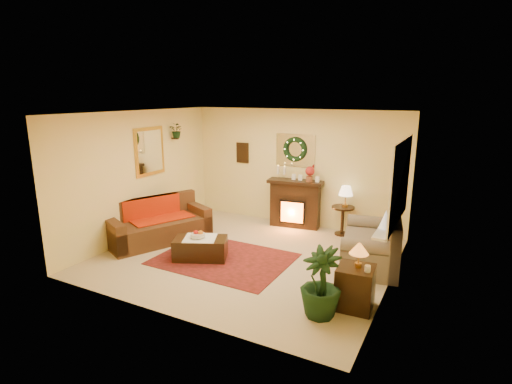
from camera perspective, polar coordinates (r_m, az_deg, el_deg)
The scene contains 31 objects.
floor at distance 7.44m, azimuth -1.27°, elevation -9.21°, with size 5.00×5.00×0.00m, color beige.
ceiling at distance 6.86m, azimuth -1.39°, elevation 11.22°, with size 5.00×5.00×0.00m, color white.
wall_back at distance 9.03m, azimuth 5.63°, elevation 3.47°, with size 5.00×5.00×0.00m, color #EFD88C.
wall_front at distance 5.26m, azimuth -13.34°, elevation -4.40°, with size 5.00×5.00×0.00m, color #EFD88C.
wall_left at distance 8.51m, azimuth -16.23°, elevation 2.35°, with size 4.50×4.50×0.00m, color #EFD88C.
wall_right at distance 6.25m, azimuth 19.15°, elevation -1.88°, with size 4.50×4.50×0.00m, color #EFD88C.
area_rug at distance 7.35m, azimuth -4.61°, elevation -9.50°, with size 2.33×1.75×0.01m, color #4E0608.
sofa at distance 8.27m, azimuth -13.76°, elevation -4.04°, with size 0.88×2.00×0.86m, color #4A311B.
red_throw at distance 8.42m, azimuth -13.52°, elevation -3.52°, with size 0.75×1.22×0.02m, color red.
fireplace at distance 8.96m, azimuth 5.65°, elevation -1.52°, with size 1.09×0.34×1.00m, color black.
poinsettia at distance 8.67m, azimuth 7.72°, elevation 2.98°, with size 0.20×0.20×0.20m, color #AF2420.
mantel_candle_a at distance 8.96m, azimuth 3.17°, elevation 3.18°, with size 0.06×0.06×0.19m, color beige.
mantel_candle_b at distance 8.88m, azimuth 4.11°, elevation 3.07°, with size 0.06×0.06×0.18m, color #F6ECC2.
mantel_mirror at distance 8.95m, azimuth 5.64°, elevation 5.97°, with size 0.92×0.02×0.72m, color white.
wreath at distance 8.91m, azimuth 5.54°, elevation 6.07°, with size 0.55×0.55×0.11m, color #194719.
wall_art at distance 9.55m, azimuth -1.93°, elevation 5.62°, with size 0.32×0.03×0.48m, color #381E11.
gold_mirror at distance 8.64m, azimuth -14.96°, elevation 5.63°, with size 0.03×0.84×1.00m, color gold.
hanging_plant at distance 9.08m, azimuth -11.18°, elevation 7.62°, with size 0.33×0.28×0.36m, color #194719.
loveseat at distance 7.29m, azimuth 16.10°, elevation -6.73°, with size 0.92×1.58×0.92m, color tan.
window_frame at distance 6.73m, azimuth 19.93°, elevation 1.32°, with size 0.03×1.86×1.36m, color white.
window_glass at distance 6.73m, azimuth 19.80°, elevation 1.33°, with size 0.02×1.70×1.22m, color black.
window_sill at distance 6.91m, azimuth 18.61°, elevation -4.10°, with size 0.22×1.86×0.04m, color white.
mini_tree at distance 6.46m, azimuth 18.04°, elevation -3.71°, with size 0.19×0.19×0.28m, color white.
sill_plant at distance 7.49m, azimuth 19.59°, elevation -1.10°, with size 0.29×0.23×0.52m, color #1A5A17.
side_table_round at distance 8.64m, azimuth 12.24°, elevation -3.92°, with size 0.48×0.48×0.62m, color #3B2511.
lamp_cream at distance 8.49m, azimuth 12.70°, elevation -0.36°, with size 0.30×0.30×0.45m, color #FFDFB3.
end_table_square at distance 5.86m, azimuth 13.96°, elevation -13.38°, with size 0.49×0.49×0.60m, color #381F16.
lamp_tiffany at distance 5.69m, azimuth 14.45°, elevation -9.02°, with size 0.26×0.26×0.39m, color orange.
coffee_table at distance 7.34m, azimuth -7.94°, elevation -7.90°, with size 0.94×0.51×0.39m, color #311B14.
fruit_bowl at distance 7.27m, azimuth -8.31°, elevation -6.12°, with size 0.26×0.26×0.06m, color silver.
floor_palm at distance 5.49m, azimuth 9.22°, elevation -12.97°, with size 1.62×1.62×2.90m, color #143416.
Camera 1 is at (3.33, -5.99, 2.91)m, focal length 28.00 mm.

